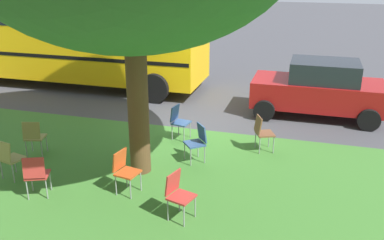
{
  "coord_description": "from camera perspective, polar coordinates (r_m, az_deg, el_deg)",
  "views": [
    {
      "loc": [
        -3.04,
        10.5,
        4.29
      ],
      "look_at": [
        -0.5,
        1.66,
        0.83
      ],
      "focal_mm": 39.52,
      "sensor_mm": 36.0,
      "label": 1
    }
  ],
  "objects": [
    {
      "name": "ground",
      "position": [
        11.74,
        -0.09,
        -0.82
      ],
      "size": [
        80.0,
        80.0,
        0.0
      ],
      "primitive_type": "plane",
      "color": "#424247"
    },
    {
      "name": "grass_verge",
      "position": [
        9.0,
        -5.82,
        -7.98
      ],
      "size": [
        48.0,
        6.0,
        0.01
      ],
      "primitive_type": "cube",
      "color": "#3D752D",
      "rests_on": "ground"
    },
    {
      "name": "chair_0",
      "position": [
        9.53,
        0.75,
        -2.7
      ],
      "size": [
        0.59,
        0.58,
        0.88
      ],
      "color": "#335184",
      "rests_on": "ground"
    },
    {
      "name": "chair_1",
      "position": [
        8.62,
        -20.29,
        -6.72
      ],
      "size": [
        0.54,
        0.54,
        0.88
      ],
      "color": "#B7332D",
      "rests_on": "ground"
    },
    {
      "name": "chair_2",
      "position": [
        10.18,
        9.45,
        -1.43
      ],
      "size": [
        0.55,
        0.55,
        0.88
      ],
      "color": "brown",
      "rests_on": "ground"
    },
    {
      "name": "chair_3",
      "position": [
        9.52,
        -23.47,
        -4.55
      ],
      "size": [
        0.5,
        0.5,
        0.88
      ],
      "color": "olive",
      "rests_on": "ground"
    },
    {
      "name": "chair_4",
      "position": [
        7.48,
        -1.9,
        -9.7
      ],
      "size": [
        0.52,
        0.52,
        0.88
      ],
      "color": "#B7332D",
      "rests_on": "ground"
    },
    {
      "name": "chair_5",
      "position": [
        8.36,
        -9.09,
        -6.48
      ],
      "size": [
        0.49,
        0.49,
        0.88
      ],
      "color": "#C64C1E",
      "rests_on": "ground"
    },
    {
      "name": "chair_6",
      "position": [
        10.76,
        -1.82,
        0.07
      ],
      "size": [
        0.48,
        0.48,
        0.88
      ],
      "color": "#335184",
      "rests_on": "ground"
    },
    {
      "name": "chair_7",
      "position": [
        10.44,
        -20.57,
        -1.95
      ],
      "size": [
        0.51,
        0.51,
        0.88
      ],
      "color": "olive",
      "rests_on": "ground"
    },
    {
      "name": "parked_car",
      "position": [
        12.85,
        16.72,
        4.13
      ],
      "size": [
        3.7,
        1.92,
        1.65
      ],
      "color": "maroon",
      "rests_on": "ground"
    },
    {
      "name": "school_bus",
      "position": [
        16.26,
        -17.13,
        10.76
      ],
      "size": [
        10.4,
        2.8,
        2.88
      ],
      "color": "yellow",
      "rests_on": "ground"
    }
  ]
}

